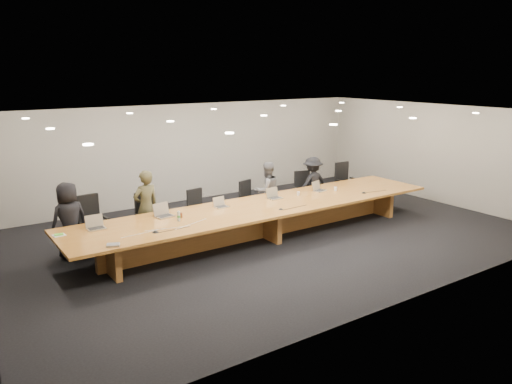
# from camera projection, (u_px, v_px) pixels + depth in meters

# --- Properties ---
(ground) EXTENTS (12.00, 12.00, 0.00)m
(ground) POSITION_uv_depth(u_px,v_px,m) (263.00, 237.00, 11.46)
(ground) COLOR black
(ground) RESTS_ON ground
(back_wall) EXTENTS (12.00, 0.02, 2.80)m
(back_wall) POSITION_uv_depth(u_px,v_px,m) (184.00, 153.00, 14.34)
(back_wall) COLOR #BCB7AB
(back_wall) RESTS_ON ground
(conference_table) EXTENTS (9.00, 1.80, 0.75)m
(conference_table) POSITION_uv_depth(u_px,v_px,m) (263.00, 215.00, 11.34)
(conference_table) COLOR #985D21
(conference_table) RESTS_ON ground
(chair_far_left) EXTENTS (0.66, 0.66, 1.21)m
(chair_far_left) POSITION_uv_depth(u_px,v_px,m) (92.00, 224.00, 10.44)
(chair_far_left) COLOR black
(chair_far_left) RESTS_ON ground
(chair_left) EXTENTS (0.59, 0.59, 1.11)m
(chair_left) POSITION_uv_depth(u_px,v_px,m) (150.00, 217.00, 11.07)
(chair_left) COLOR black
(chair_left) RESTS_ON ground
(chair_mid_left) EXTENTS (0.58, 0.58, 1.00)m
(chair_mid_left) POSITION_uv_depth(u_px,v_px,m) (200.00, 210.00, 11.83)
(chair_mid_left) COLOR black
(chair_mid_left) RESTS_ON ground
(chair_mid_right) EXTENTS (0.65, 0.65, 1.02)m
(chair_mid_right) POSITION_uv_depth(u_px,v_px,m) (251.00, 200.00, 12.67)
(chair_mid_right) COLOR black
(chair_mid_right) RESTS_ON ground
(chair_right) EXTENTS (0.68, 0.68, 1.06)m
(chair_right) POSITION_uv_depth(u_px,v_px,m) (305.00, 190.00, 13.61)
(chair_right) COLOR black
(chair_right) RESTS_ON ground
(chair_far_right) EXTENTS (0.61, 0.61, 1.16)m
(chair_far_right) POSITION_uv_depth(u_px,v_px,m) (347.00, 182.00, 14.40)
(chair_far_right) COLOR black
(chair_far_right) RESTS_ON ground
(person_a) EXTENTS (0.85, 0.66, 1.56)m
(person_a) POSITION_uv_depth(u_px,v_px,m) (69.00, 220.00, 10.09)
(person_a) COLOR black
(person_a) RESTS_ON ground
(person_b) EXTENTS (0.64, 0.47, 1.63)m
(person_b) POSITION_uv_depth(u_px,v_px,m) (146.00, 207.00, 10.91)
(person_b) COLOR #3A371F
(person_b) RESTS_ON ground
(person_c) EXTENTS (0.75, 0.60, 1.48)m
(person_c) POSITION_uv_depth(u_px,v_px,m) (267.00, 191.00, 12.68)
(person_c) COLOR #58595B
(person_c) RESTS_ON ground
(person_d) EXTENTS (0.95, 0.56, 1.45)m
(person_d) POSITION_uv_depth(u_px,v_px,m) (312.00, 183.00, 13.57)
(person_d) COLOR black
(person_d) RESTS_ON ground
(laptop_a) EXTENTS (0.35, 0.26, 0.27)m
(laptop_a) POSITION_uv_depth(u_px,v_px,m) (96.00, 222.00, 9.58)
(laptop_a) COLOR tan
(laptop_a) RESTS_ON conference_table
(laptop_b) EXTENTS (0.41, 0.33, 0.29)m
(laptop_b) POSITION_uv_depth(u_px,v_px,m) (164.00, 210.00, 10.38)
(laptop_b) COLOR tan
(laptop_b) RESTS_ON conference_table
(laptop_c) EXTENTS (0.31, 0.24, 0.23)m
(laptop_c) POSITION_uv_depth(u_px,v_px,m) (221.00, 202.00, 11.10)
(laptop_c) COLOR beige
(laptop_c) RESTS_ON conference_table
(laptop_d) EXTENTS (0.34, 0.25, 0.26)m
(laptop_d) POSITION_uv_depth(u_px,v_px,m) (275.00, 193.00, 11.84)
(laptop_d) COLOR tan
(laptop_d) RESTS_ON conference_table
(laptop_e) EXTENTS (0.38, 0.32, 0.26)m
(laptop_e) POSITION_uv_depth(u_px,v_px,m) (320.00, 186.00, 12.58)
(laptop_e) COLOR #C0B292
(laptop_e) RESTS_ON conference_table
(water_bottle) EXTENTS (0.08, 0.08, 0.20)m
(water_bottle) POSITION_uv_depth(u_px,v_px,m) (179.00, 216.00, 10.09)
(water_bottle) COLOR #ADBDB7
(water_bottle) RESTS_ON conference_table
(amber_mug) EXTENTS (0.11, 0.11, 0.10)m
(amber_mug) POSITION_uv_depth(u_px,v_px,m) (180.00, 215.00, 10.33)
(amber_mug) COLOR #673012
(amber_mug) RESTS_ON conference_table
(paper_cup_near) EXTENTS (0.09, 0.09, 0.09)m
(paper_cup_near) POSITION_uv_depth(u_px,v_px,m) (298.00, 194.00, 12.18)
(paper_cup_near) COLOR silver
(paper_cup_near) RESTS_ON conference_table
(paper_cup_far) EXTENTS (0.10, 0.10, 0.10)m
(paper_cup_far) POSITION_uv_depth(u_px,v_px,m) (336.00, 189.00, 12.63)
(paper_cup_far) COLOR silver
(paper_cup_far) RESTS_ON conference_table
(notepad) EXTENTS (0.23, 0.19, 0.01)m
(notepad) POSITION_uv_depth(u_px,v_px,m) (59.00, 235.00, 9.23)
(notepad) COLOR white
(notepad) RESTS_ON conference_table
(lime_gadget) EXTENTS (0.16, 0.10, 0.02)m
(lime_gadget) POSITION_uv_depth(u_px,v_px,m) (59.00, 234.00, 9.21)
(lime_gadget) COLOR #55B831
(lime_gadget) RESTS_ON notepad
(av_box) EXTENTS (0.27, 0.24, 0.03)m
(av_box) POSITION_uv_depth(u_px,v_px,m) (113.00, 245.00, 8.69)
(av_box) COLOR #9F9FA4
(av_box) RESTS_ON conference_table
(mic_left) EXTENTS (0.15, 0.15, 0.03)m
(mic_left) POSITION_uv_depth(u_px,v_px,m) (156.00, 232.00, 9.40)
(mic_left) COLOR black
(mic_left) RESTS_ON conference_table
(mic_center) EXTENTS (0.14, 0.14, 0.03)m
(mic_center) POSITION_uv_depth(u_px,v_px,m) (281.00, 209.00, 10.94)
(mic_center) COLOR black
(mic_center) RESTS_ON conference_table
(mic_right) EXTENTS (0.15, 0.15, 0.03)m
(mic_right) POSITION_uv_depth(u_px,v_px,m) (364.00, 193.00, 12.39)
(mic_right) COLOR black
(mic_right) RESTS_ON conference_table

